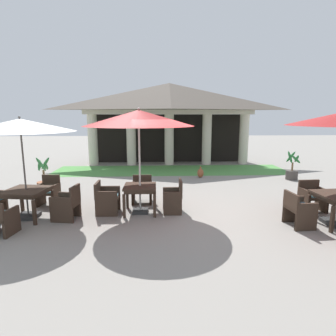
{
  "coord_description": "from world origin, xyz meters",
  "views": [
    {
      "loc": [
        -0.71,
        -7.26,
        2.58
      ],
      "look_at": [
        -0.39,
        0.04,
        1.23
      ],
      "focal_mm": 30.17,
      "sensor_mm": 36.0,
      "label": 1
    }
  ],
  "objects_px": {
    "patio_table_mid_left": "(140,189)",
    "terracotta_urn": "(200,173)",
    "patio_chair_mid_left_west": "(107,198)",
    "patio_chair_mid_left_north": "(142,190)",
    "potted_palm_right_edge": "(292,172)",
    "patio_chair_mid_right_north": "(312,197)",
    "patio_table_near_foreground": "(26,193)",
    "patio_chair_near_foreground_north": "(49,192)",
    "patio_chair_mid_left_east": "(174,197)",
    "patio_umbrella_near_foreground": "(20,126)",
    "patio_chair_near_foreground_east": "(67,204)",
    "patio_chair_mid_right_west": "(298,209)",
    "patio_umbrella_mid_left": "(139,118)",
    "potted_palm_left_edge": "(44,181)"
  },
  "relations": [
    {
      "from": "patio_umbrella_mid_left",
      "to": "potted_palm_right_edge",
      "type": "bearing_deg",
      "value": 32.12
    },
    {
      "from": "patio_table_mid_left",
      "to": "patio_chair_mid_left_west",
      "type": "xyz_separation_m",
      "value": [
        -0.9,
        0.01,
        -0.23
      ]
    },
    {
      "from": "patio_chair_mid_left_north",
      "to": "potted_palm_left_edge",
      "type": "xyz_separation_m",
      "value": [
        -3.51,
        1.63,
        -0.08
      ]
    },
    {
      "from": "patio_chair_mid_left_west",
      "to": "patio_umbrella_mid_left",
      "type": "bearing_deg",
      "value": 90.0
    },
    {
      "from": "patio_chair_mid_left_west",
      "to": "potted_palm_right_edge",
      "type": "xyz_separation_m",
      "value": [
        6.9,
        3.76,
        -0.08
      ]
    },
    {
      "from": "patio_chair_mid_right_north",
      "to": "patio_chair_near_foreground_east",
      "type": "bearing_deg",
      "value": -0.6
    },
    {
      "from": "patio_umbrella_mid_left",
      "to": "potted_palm_right_edge",
      "type": "distance_m",
      "value": 7.42
    },
    {
      "from": "patio_chair_mid_left_west",
      "to": "patio_chair_mid_left_north",
      "type": "distance_m",
      "value": 1.27
    },
    {
      "from": "patio_table_near_foreground",
      "to": "patio_umbrella_near_foreground",
      "type": "bearing_deg",
      "value": 174.64
    },
    {
      "from": "patio_chair_near_foreground_east",
      "to": "potted_palm_right_edge",
      "type": "bearing_deg",
      "value": -53.35
    },
    {
      "from": "patio_table_mid_left",
      "to": "patio_chair_mid_right_north",
      "type": "relative_size",
      "value": 1.03
    },
    {
      "from": "patio_table_mid_left",
      "to": "terracotta_urn",
      "type": "distance_m",
      "value": 4.89
    },
    {
      "from": "patio_table_mid_left",
      "to": "patio_chair_mid_right_north",
      "type": "distance_m",
      "value": 4.71
    },
    {
      "from": "potted_palm_right_edge",
      "to": "patio_umbrella_near_foreground",
      "type": "bearing_deg",
      "value": -155.42
    },
    {
      "from": "patio_chair_mid_left_west",
      "to": "terracotta_urn",
      "type": "relative_size",
      "value": 1.81
    },
    {
      "from": "patio_chair_mid_left_north",
      "to": "potted_palm_right_edge",
      "type": "xyz_separation_m",
      "value": [
        6.0,
        2.87,
        -0.06
      ]
    },
    {
      "from": "patio_umbrella_mid_left",
      "to": "terracotta_urn",
      "type": "distance_m",
      "value": 5.39
    },
    {
      "from": "patio_table_mid_left",
      "to": "patio_chair_mid_left_west",
      "type": "bearing_deg",
      "value": 179.64
    },
    {
      "from": "patio_chair_mid_left_west",
      "to": "patio_chair_mid_right_west",
      "type": "height_order",
      "value": "patio_chair_mid_left_west"
    },
    {
      "from": "patio_chair_mid_left_north",
      "to": "potted_palm_right_edge",
      "type": "relative_size",
      "value": 0.68
    },
    {
      "from": "patio_umbrella_mid_left",
      "to": "patio_chair_mid_left_west",
      "type": "height_order",
      "value": "patio_umbrella_mid_left"
    },
    {
      "from": "patio_umbrella_near_foreground",
      "to": "potted_palm_right_edge",
      "type": "relative_size",
      "value": 2.22
    },
    {
      "from": "patio_chair_near_foreground_north",
      "to": "patio_chair_mid_left_east",
      "type": "bearing_deg",
      "value": 176.36
    },
    {
      "from": "patio_umbrella_near_foreground",
      "to": "patio_chair_near_foreground_east",
      "type": "bearing_deg",
      "value": -8.36
    },
    {
      "from": "patio_chair_near_foreground_north",
      "to": "terracotta_urn",
      "type": "distance_m",
      "value": 6.13
    },
    {
      "from": "patio_chair_mid_left_east",
      "to": "potted_palm_right_edge",
      "type": "relative_size",
      "value": 0.76
    },
    {
      "from": "patio_chair_mid_right_north",
      "to": "patio_chair_mid_left_north",
      "type": "bearing_deg",
      "value": -15.46
    },
    {
      "from": "patio_table_near_foreground",
      "to": "patio_chair_mid_left_west",
      "type": "bearing_deg",
      "value": 8.39
    },
    {
      "from": "patio_chair_mid_left_west",
      "to": "terracotta_urn",
      "type": "xyz_separation_m",
      "value": [
        3.21,
        4.28,
        -0.21
      ]
    },
    {
      "from": "patio_umbrella_near_foreground",
      "to": "patio_chair_mid_left_east",
      "type": "relative_size",
      "value": 2.93
    },
    {
      "from": "patio_chair_mid_right_west",
      "to": "patio_table_mid_left",
      "type": "bearing_deg",
      "value": -110.44
    },
    {
      "from": "patio_chair_near_foreground_east",
      "to": "patio_chair_mid_left_north",
      "type": "relative_size",
      "value": 1.1
    },
    {
      "from": "patio_table_near_foreground",
      "to": "patio_chair_near_foreground_east",
      "type": "height_order",
      "value": "patio_chair_near_foreground_east"
    },
    {
      "from": "patio_chair_near_foreground_north",
      "to": "patio_chair_mid_left_east",
      "type": "xyz_separation_m",
      "value": [
        3.6,
        -0.77,
        0.01
      ]
    },
    {
      "from": "patio_chair_mid_left_west",
      "to": "patio_chair_mid_right_north",
      "type": "relative_size",
      "value": 1.03
    },
    {
      "from": "potted_palm_left_edge",
      "to": "terracotta_urn",
      "type": "bearing_deg",
      "value": 16.87
    },
    {
      "from": "patio_umbrella_mid_left",
      "to": "patio_chair_mid_right_west",
      "type": "bearing_deg",
      "value": -16.62
    },
    {
      "from": "patio_table_near_foreground",
      "to": "patio_chair_mid_left_west",
      "type": "relative_size",
      "value": 1.29
    },
    {
      "from": "patio_chair_near_foreground_east",
      "to": "patio_umbrella_mid_left",
      "type": "height_order",
      "value": "patio_umbrella_mid_left"
    },
    {
      "from": "patio_chair_mid_left_north",
      "to": "patio_chair_mid_right_north",
      "type": "distance_m",
      "value": 4.79
    },
    {
      "from": "patio_table_mid_left",
      "to": "potted_palm_left_edge",
      "type": "bearing_deg",
      "value": 144.27
    },
    {
      "from": "potted_palm_left_edge",
      "to": "patio_chair_mid_left_east",
      "type": "bearing_deg",
      "value": -29.85
    },
    {
      "from": "patio_chair_mid_left_north",
      "to": "patio_chair_mid_right_north",
      "type": "bearing_deg",
      "value": 168.72
    },
    {
      "from": "patio_chair_mid_left_west",
      "to": "patio_chair_mid_left_east",
      "type": "bearing_deg",
      "value": 90.0
    },
    {
      "from": "patio_table_mid_left",
      "to": "potted_palm_left_edge",
      "type": "xyz_separation_m",
      "value": [
        -3.51,
        2.52,
        -0.34
      ]
    },
    {
      "from": "patio_chair_mid_left_east",
      "to": "terracotta_urn",
      "type": "relative_size",
      "value": 1.9
    },
    {
      "from": "patio_table_mid_left",
      "to": "terracotta_urn",
      "type": "relative_size",
      "value": 1.8
    },
    {
      "from": "patio_chair_mid_right_west",
      "to": "patio_umbrella_near_foreground",
      "type": "bearing_deg",
      "value": -101.07
    },
    {
      "from": "patio_table_near_foreground",
      "to": "potted_palm_right_edge",
      "type": "bearing_deg",
      "value": 24.58
    },
    {
      "from": "patio_chair_near_foreground_east",
      "to": "potted_palm_left_edge",
      "type": "height_order",
      "value": "potted_palm_left_edge"
    }
  ]
}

